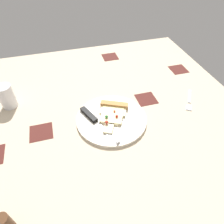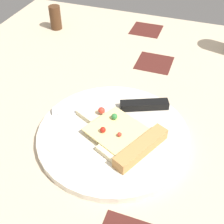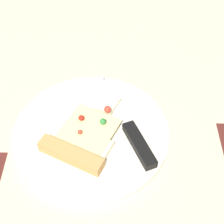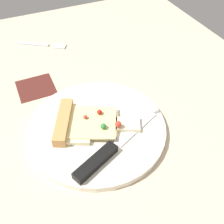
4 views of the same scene
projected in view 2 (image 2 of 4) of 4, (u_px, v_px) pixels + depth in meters
The scene contains 5 objects.
ground_plane at pixel (155, 161), 55.64cm from camera, with size 118.59×118.59×3.00cm.
plate at pixel (113, 135), 57.65cm from camera, with size 29.28×29.28×1.43cm, color silver.
pizza_slice at pixel (123, 136), 55.31cm from camera, with size 14.88×19.06×2.64cm.
knife at pixel (122, 107), 61.82cm from camera, with size 11.60×22.81×2.45cm.
pepper_shaker at pixel (55, 18), 90.59cm from camera, with size 3.45×3.45×7.06cm, color #4C2D19.
Camera 2 is at (-36.10, -4.26, 42.35)cm, focal length 47.83 mm.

